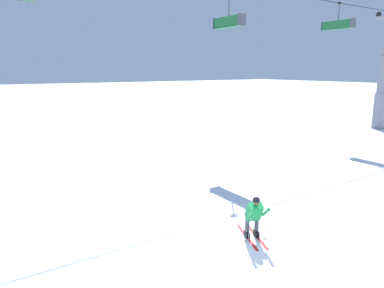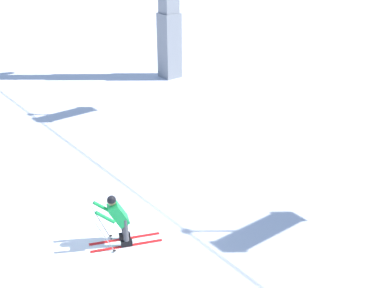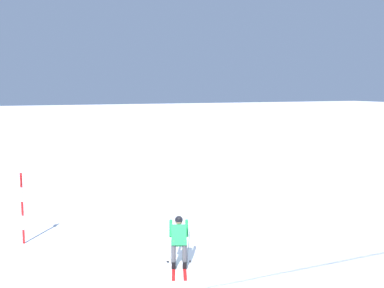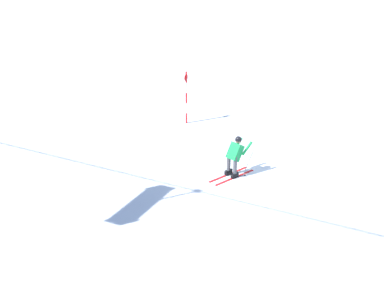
% 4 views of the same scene
% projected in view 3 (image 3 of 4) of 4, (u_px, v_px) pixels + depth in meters
% --- Properties ---
extents(ground_plane, '(260.00, 260.00, 0.00)m').
position_uv_depth(ground_plane, '(197.00, 257.00, 13.47)').
color(ground_plane, white).
extents(skier_carving_main, '(1.12, 1.81, 1.52)m').
position_uv_depth(skier_carving_main, '(179.00, 239.00, 12.74)').
color(skier_carving_main, red).
rests_on(skier_carving_main, ground_plane).
extents(trail_marker_pole, '(0.07, 0.28, 2.30)m').
position_uv_depth(trail_marker_pole, '(22.00, 206.00, 14.53)').
color(trail_marker_pole, red).
rests_on(trail_marker_pole, ground_plane).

